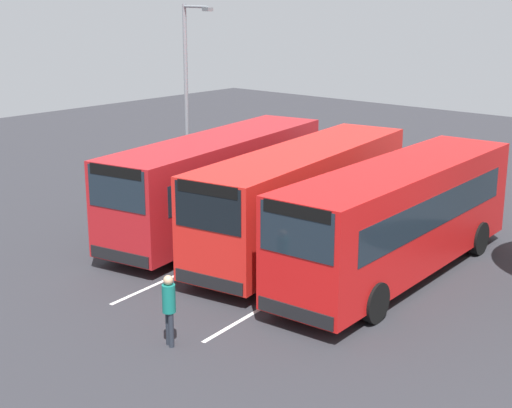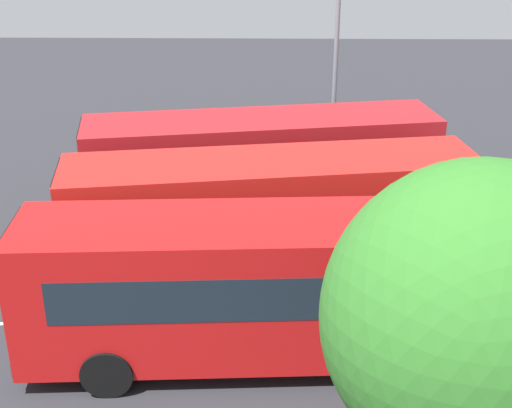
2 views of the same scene
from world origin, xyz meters
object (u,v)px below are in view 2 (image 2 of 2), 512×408
Objects in this scene: bus_center_left at (270,214)px; bus_center_right at (268,285)px; bus_far_left at (261,165)px; depot_tree at (475,319)px; street_lamp at (334,52)px.

bus_center_left is 3.58m from bus_center_right.
bus_far_left is 1.66× the size of depot_tree.
depot_tree is at bearing 22.88° from street_lamp.
bus_far_left is at bearing -94.05° from bus_center_left.
bus_center_left is 1.39× the size of street_lamp.
bus_far_left is at bearing -75.79° from depot_tree.
bus_center_left and bus_center_right have the same top height.
depot_tree reaches higher than bus_center_right.
depot_tree is (-3.05, 12.04, 2.41)m from bus_far_left.
street_lamp is at bearing -131.63° from bus_far_left.
bus_center_right is 6.16m from depot_tree.
bus_far_left and bus_center_left have the same top height.
bus_far_left is at bearing -91.36° from bus_center_right.
bus_center_right is at bearing 82.09° from bus_far_left.
bus_far_left is 3.55m from bus_center_left.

